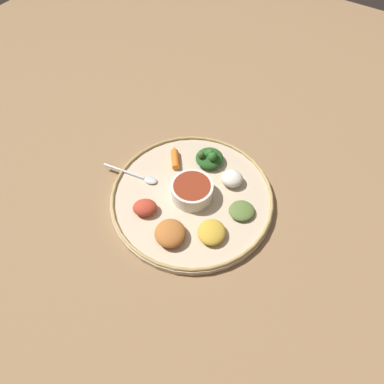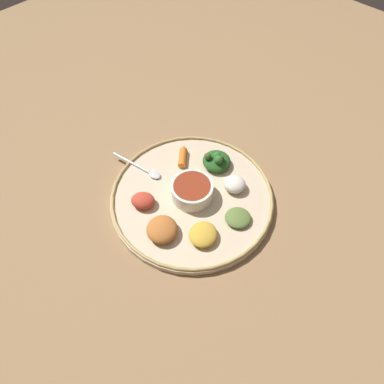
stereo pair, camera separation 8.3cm
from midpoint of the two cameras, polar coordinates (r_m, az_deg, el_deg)
The scene contains 12 objects.
ground_plane at distance 0.85m, azimuth -2.77°, elevation -1.44°, with size 2.40×2.40×0.00m, color olive.
platter at distance 0.85m, azimuth -2.79°, elevation -1.12°, with size 0.40×0.40×0.02m, color #C6B293.
platter_rim at distance 0.84m, azimuth -2.82°, elevation -0.68°, with size 0.39×0.39×0.01m, color tan.
center_bowl at distance 0.82m, azimuth -2.88°, elevation 0.10°, with size 0.10×0.10×0.04m.
spoon at distance 0.89m, azimuth -11.46°, elevation 2.41°, with size 0.15×0.04×0.01m.
greens_pile at distance 0.89m, azimuth 0.27°, elevation 5.52°, with size 0.09×0.09×0.05m.
carrot_near_spoon at distance 0.91m, azimuth -5.45°, elevation 5.53°, with size 0.06×0.07×0.02m.
mound_berbere_red at distance 0.82m, azimuth -10.70°, elevation -2.74°, with size 0.06×0.05×0.03m, color #B73D28.
mound_lentil_yellow at distance 0.77m, azimuth 0.20°, elevation -6.88°, with size 0.07×0.06×0.03m, color gold.
mound_collards at distance 0.81m, azimuth 5.35°, elevation -3.31°, with size 0.06×0.06×0.02m, color #567033.
mound_chickpea at distance 0.77m, azimuth -6.72°, elevation -7.02°, with size 0.07×0.07×0.03m, color #B2662D.
mound_rice_white at distance 0.85m, azimuth 3.90°, elevation 2.06°, with size 0.05×0.05×0.03m, color silver.
Camera 1 is at (-0.27, 0.40, 0.71)m, focal length 32.22 mm.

